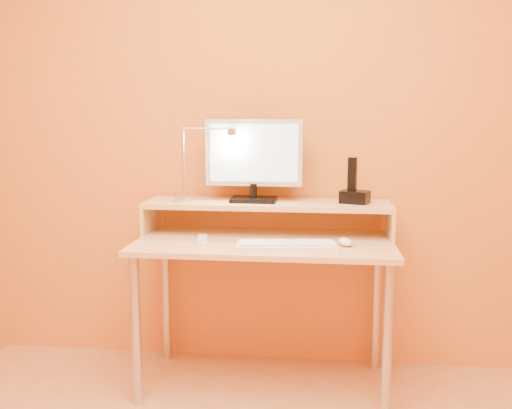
# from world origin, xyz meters

# --- Properties ---
(wall_back) EXTENTS (3.00, 0.04, 2.50)m
(wall_back) POSITION_xyz_m (0.00, 1.50, 1.25)
(wall_back) COLOR orange
(wall_back) RESTS_ON floor
(desk_leg_fl) EXTENTS (0.04, 0.04, 0.69)m
(desk_leg_fl) POSITION_xyz_m (-0.55, 0.93, 0.35)
(desk_leg_fl) COLOR #B8B7BE
(desk_leg_fl) RESTS_ON floor
(desk_leg_fr) EXTENTS (0.04, 0.04, 0.69)m
(desk_leg_fr) POSITION_xyz_m (0.55, 0.93, 0.35)
(desk_leg_fr) COLOR #B8B7BE
(desk_leg_fr) RESTS_ON floor
(desk_leg_bl) EXTENTS (0.04, 0.04, 0.69)m
(desk_leg_bl) POSITION_xyz_m (-0.55, 1.43, 0.35)
(desk_leg_bl) COLOR #B8B7BE
(desk_leg_bl) RESTS_ON floor
(desk_leg_br) EXTENTS (0.04, 0.04, 0.69)m
(desk_leg_br) POSITION_xyz_m (0.55, 1.43, 0.35)
(desk_leg_br) COLOR #B8B7BE
(desk_leg_br) RESTS_ON floor
(desk_lower) EXTENTS (1.20, 0.60, 0.02)m
(desk_lower) POSITION_xyz_m (0.00, 1.18, 0.71)
(desk_lower) COLOR tan
(desk_lower) RESTS_ON floor
(shelf_riser_left) EXTENTS (0.02, 0.30, 0.14)m
(shelf_riser_left) POSITION_xyz_m (-0.59, 1.33, 0.79)
(shelf_riser_left) COLOR tan
(shelf_riser_left) RESTS_ON desk_lower
(shelf_riser_right) EXTENTS (0.02, 0.30, 0.14)m
(shelf_riser_right) POSITION_xyz_m (0.59, 1.33, 0.79)
(shelf_riser_right) COLOR tan
(shelf_riser_right) RESTS_ON desk_lower
(desk_shelf) EXTENTS (1.20, 0.30, 0.02)m
(desk_shelf) POSITION_xyz_m (0.00, 1.33, 0.87)
(desk_shelf) COLOR tan
(desk_shelf) RESTS_ON desk_lower
(monitor_foot) EXTENTS (0.22, 0.16, 0.02)m
(monitor_foot) POSITION_xyz_m (-0.07, 1.33, 0.89)
(monitor_foot) COLOR black
(monitor_foot) RESTS_ON desk_shelf
(monitor_neck) EXTENTS (0.04, 0.04, 0.07)m
(monitor_neck) POSITION_xyz_m (-0.07, 1.33, 0.93)
(monitor_neck) COLOR black
(monitor_neck) RESTS_ON monitor_foot
(monitor_panel) EXTENTS (0.47, 0.04, 0.32)m
(monitor_panel) POSITION_xyz_m (-0.07, 1.34, 1.12)
(monitor_panel) COLOR #B7B7BA
(monitor_panel) RESTS_ON monitor_neck
(monitor_back) EXTENTS (0.43, 0.02, 0.27)m
(monitor_back) POSITION_xyz_m (-0.07, 1.36, 1.12)
(monitor_back) COLOR black
(monitor_back) RESTS_ON monitor_panel
(monitor_screen) EXTENTS (0.43, 0.01, 0.28)m
(monitor_screen) POSITION_xyz_m (-0.07, 1.32, 1.12)
(monitor_screen) COLOR #B7DDFF
(monitor_screen) RESTS_ON monitor_panel
(lamp_base) EXTENTS (0.10, 0.10, 0.02)m
(lamp_base) POSITION_xyz_m (-0.41, 1.30, 0.89)
(lamp_base) COLOR #B8B7BE
(lamp_base) RESTS_ON desk_shelf
(lamp_post) EXTENTS (0.01, 0.01, 0.33)m
(lamp_post) POSITION_xyz_m (-0.41, 1.30, 1.07)
(lamp_post) COLOR #B8B7BE
(lamp_post) RESTS_ON lamp_base
(lamp_arm) EXTENTS (0.24, 0.01, 0.01)m
(lamp_arm) POSITION_xyz_m (-0.29, 1.30, 1.24)
(lamp_arm) COLOR #B8B7BE
(lamp_arm) RESTS_ON lamp_post
(lamp_head) EXTENTS (0.04, 0.04, 0.03)m
(lamp_head) POSITION_xyz_m (-0.17, 1.30, 1.22)
(lamp_head) COLOR #B8B7BE
(lamp_head) RESTS_ON lamp_arm
(lamp_bulb) EXTENTS (0.03, 0.03, 0.00)m
(lamp_bulb) POSITION_xyz_m (-0.17, 1.30, 1.20)
(lamp_bulb) COLOR #FFEAC6
(lamp_bulb) RESTS_ON lamp_head
(phone_dock) EXTENTS (0.16, 0.14, 0.06)m
(phone_dock) POSITION_xyz_m (0.42, 1.33, 0.91)
(phone_dock) COLOR black
(phone_dock) RESTS_ON desk_shelf
(phone_handset) EXTENTS (0.05, 0.04, 0.16)m
(phone_handset) POSITION_xyz_m (0.41, 1.33, 1.02)
(phone_handset) COLOR black
(phone_handset) RESTS_ON phone_dock
(phone_led) EXTENTS (0.01, 0.00, 0.04)m
(phone_led) POSITION_xyz_m (0.47, 1.28, 0.91)
(phone_led) COLOR #1476FF
(phone_led) RESTS_ON phone_dock
(keyboard) EXTENTS (0.45, 0.19, 0.02)m
(keyboard) POSITION_xyz_m (0.11, 1.02, 0.73)
(keyboard) COLOR silver
(keyboard) RESTS_ON desk_lower
(mouse) EXTENTS (0.08, 0.12, 0.04)m
(mouse) POSITION_xyz_m (0.37, 1.11, 0.74)
(mouse) COLOR white
(mouse) RESTS_ON desk_lower
(remote_control) EXTENTS (0.07, 0.17, 0.02)m
(remote_control) POSITION_xyz_m (-0.28, 1.11, 0.73)
(remote_control) COLOR silver
(remote_control) RESTS_ON desk_lower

